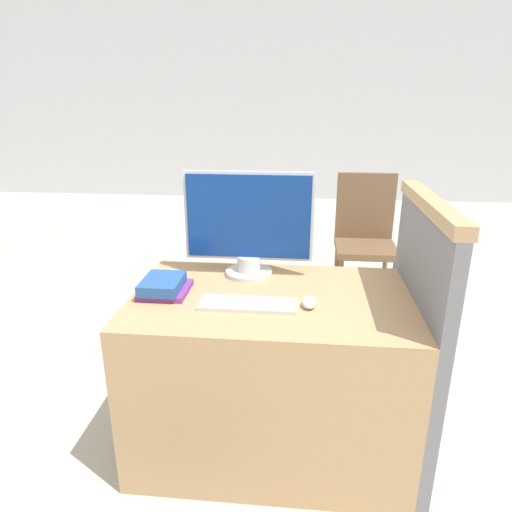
{
  "coord_description": "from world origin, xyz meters",
  "views": [
    {
      "loc": [
        0.11,
        -1.35,
        1.51
      ],
      "look_at": [
        -0.06,
        0.33,
        0.92
      ],
      "focal_mm": 32.0,
      "sensor_mm": 36.0,
      "label": 1
    }
  ],
  "objects_px": {
    "monitor": "(249,226)",
    "book_stack": "(164,286)",
    "keyboard": "(248,304)",
    "far_chair": "(365,233)",
    "mouse": "(309,302)"
  },
  "relations": [
    {
      "from": "mouse",
      "to": "book_stack",
      "type": "relative_size",
      "value": 0.4
    },
    {
      "from": "keyboard",
      "to": "book_stack",
      "type": "xyz_separation_m",
      "value": [
        -0.36,
        0.09,
        0.02
      ]
    },
    {
      "from": "keyboard",
      "to": "far_chair",
      "type": "height_order",
      "value": "far_chair"
    },
    {
      "from": "keyboard",
      "to": "far_chair",
      "type": "xyz_separation_m",
      "value": [
        0.68,
        1.77,
        -0.21
      ]
    },
    {
      "from": "monitor",
      "to": "mouse",
      "type": "distance_m",
      "value": 0.47
    },
    {
      "from": "mouse",
      "to": "book_stack",
      "type": "xyz_separation_m",
      "value": [
        -0.6,
        0.07,
        0.01
      ]
    },
    {
      "from": "monitor",
      "to": "mouse",
      "type": "bearing_deg",
      "value": -49.38
    },
    {
      "from": "keyboard",
      "to": "far_chair",
      "type": "distance_m",
      "value": 1.91
    },
    {
      "from": "far_chair",
      "to": "monitor",
      "type": "bearing_deg",
      "value": -92.5
    },
    {
      "from": "book_stack",
      "to": "monitor",
      "type": "bearing_deg",
      "value": 37.03
    },
    {
      "from": "mouse",
      "to": "book_stack",
      "type": "distance_m",
      "value": 0.61
    },
    {
      "from": "keyboard",
      "to": "monitor",
      "type": "bearing_deg",
      "value": 95.96
    },
    {
      "from": "monitor",
      "to": "mouse",
      "type": "height_order",
      "value": "monitor"
    },
    {
      "from": "book_stack",
      "to": "far_chair",
      "type": "height_order",
      "value": "far_chair"
    },
    {
      "from": "monitor",
      "to": "book_stack",
      "type": "bearing_deg",
      "value": -142.97
    }
  ]
}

